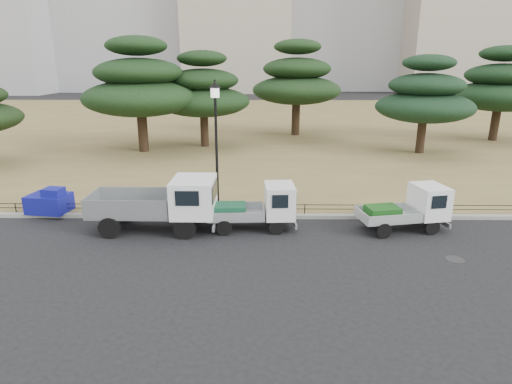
{
  "coord_description": "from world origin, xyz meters",
  "views": [
    {
      "loc": [
        0.2,
        -13.9,
        6.12
      ],
      "look_at": [
        0.0,
        2.0,
        1.3
      ],
      "focal_mm": 30.0,
      "sensor_mm": 36.0,
      "label": 1
    }
  ],
  "objects_px": {
    "truck_kei_front": "(258,207)",
    "street_lamp": "(216,127)",
    "tarp_pile": "(50,202)",
    "truck_large": "(161,202)",
    "truck_kei_rear": "(409,208)"
  },
  "relations": [
    {
      "from": "truck_kei_rear",
      "to": "street_lamp",
      "type": "distance_m",
      "value": 8.04
    },
    {
      "from": "tarp_pile",
      "to": "truck_large",
      "type": "bearing_deg",
      "value": -17.55
    },
    {
      "from": "truck_kei_front",
      "to": "tarp_pile",
      "type": "xyz_separation_m",
      "value": [
        -8.69,
        1.39,
        -0.29
      ]
    },
    {
      "from": "truck_kei_front",
      "to": "truck_kei_rear",
      "type": "relative_size",
      "value": 0.97
    },
    {
      "from": "truck_kei_front",
      "to": "truck_large",
      "type": "bearing_deg",
      "value": 179.67
    },
    {
      "from": "truck_large",
      "to": "tarp_pile",
      "type": "distance_m",
      "value": 5.32
    },
    {
      "from": "truck_kei_front",
      "to": "street_lamp",
      "type": "bearing_deg",
      "value": 136.05
    },
    {
      "from": "truck_kei_front",
      "to": "street_lamp",
      "type": "height_order",
      "value": "street_lamp"
    },
    {
      "from": "truck_kei_rear",
      "to": "tarp_pile",
      "type": "distance_m",
      "value": 14.45
    },
    {
      "from": "tarp_pile",
      "to": "street_lamp",
      "type": "bearing_deg",
      "value": 0.35
    },
    {
      "from": "truck_kei_rear",
      "to": "street_lamp",
      "type": "xyz_separation_m",
      "value": [
        -7.37,
        1.48,
        2.86
      ]
    },
    {
      "from": "truck_kei_front",
      "to": "street_lamp",
      "type": "distance_m",
      "value": 3.61
    },
    {
      "from": "truck_kei_rear",
      "to": "tarp_pile",
      "type": "bearing_deg",
      "value": 163.19
    },
    {
      "from": "truck_large",
      "to": "street_lamp",
      "type": "bearing_deg",
      "value": 40.47
    },
    {
      "from": "truck_kei_front",
      "to": "tarp_pile",
      "type": "relative_size",
      "value": 1.92
    }
  ]
}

